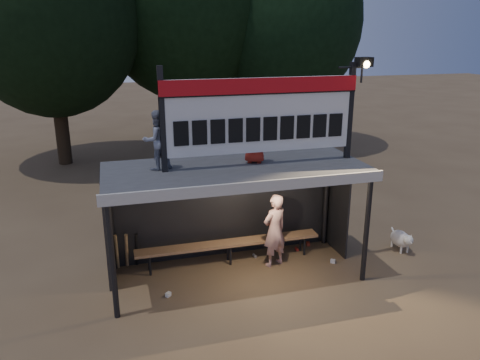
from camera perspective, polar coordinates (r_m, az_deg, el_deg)
name	(u,v)px	position (r m, az deg, el deg)	size (l,w,h in m)	color
ground	(236,274)	(9.84, -0.50, -11.40)	(80.00, 80.00, 0.00)	brown
player	(275,230)	(9.89, 4.23, -6.13)	(0.58, 0.38, 1.59)	silver
child_a	(157,140)	(8.75, -10.12, 4.81)	(0.54, 0.42, 1.11)	gray
child_b	(255,137)	(9.08, 1.81, 5.25)	(0.50, 0.32, 1.02)	maroon
dugout_shelter	(232,186)	(9.31, -0.93, -0.70)	(5.10, 2.08, 2.32)	#39393B
scoreboard_assembly	(264,113)	(8.87, 2.97, 8.21)	(4.10, 0.27, 1.99)	black
bench	(229,244)	(10.11, -1.33, -7.79)	(4.00, 0.35, 0.48)	#956B46
tree_left	(48,9)	(18.41, -22.36, 18.69)	(6.46, 6.46, 9.27)	#302215
tree_right	(287,21)	(20.16, 5.71, 18.71)	(6.08, 6.08, 8.72)	black
dog	(401,239)	(11.31, 19.08, -6.81)	(0.36, 0.81, 0.49)	beige
bats	(127,251)	(10.11, -13.64, -8.36)	(0.48, 0.33, 0.84)	olive
litter	(275,260)	(10.34, 4.35, -9.67)	(3.72, 1.45, 0.08)	#A42F1C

